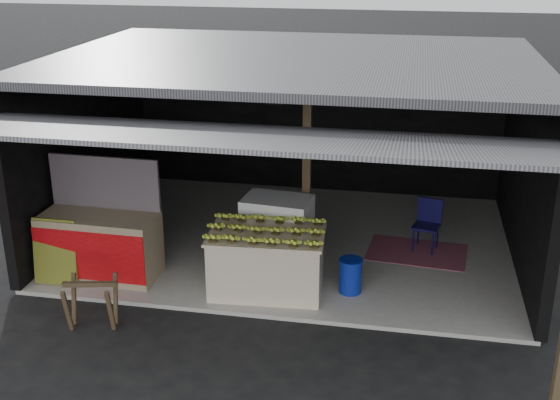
% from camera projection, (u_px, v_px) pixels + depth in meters
% --- Properties ---
extents(ground, '(80.00, 80.00, 0.00)m').
position_uv_depth(ground, '(260.00, 319.00, 9.17)').
color(ground, black).
rests_on(ground, ground).
extents(concrete_slab, '(7.00, 5.00, 0.06)m').
position_uv_depth(concrete_slab, '(293.00, 240.00, 11.46)').
color(concrete_slab, gray).
rests_on(concrete_slab, ground).
extents(shophouse, '(7.40, 7.29, 3.02)m').
position_uv_depth(shophouse, '(297.00, 111.00, 11.01)').
color(shophouse, black).
rests_on(shophouse, ground).
extents(banana_table, '(1.63, 1.06, 0.87)m').
position_uv_depth(banana_table, '(267.00, 262.00, 9.61)').
color(banana_table, silver).
rests_on(banana_table, concrete_slab).
extents(banana_pile, '(1.50, 0.96, 0.17)m').
position_uv_depth(banana_pile, '(266.00, 228.00, 9.43)').
color(banana_pile, gold).
rests_on(banana_pile, banana_table).
extents(white_crate, '(1.03, 0.76, 1.08)m').
position_uv_depth(white_crate, '(277.00, 232.00, 10.31)').
color(white_crate, white).
rests_on(white_crate, concrete_slab).
extents(neighbor_stall, '(1.67, 0.78, 1.71)m').
position_uv_depth(neighbor_stall, '(100.00, 242.00, 10.05)').
color(neighbor_stall, '#998466').
rests_on(neighbor_stall, concrete_slab).
extents(green_signboard, '(0.64, 0.17, 0.96)m').
position_uv_depth(green_signboard, '(55.00, 252.00, 9.82)').
color(green_signboard, black).
rests_on(green_signboard, concrete_slab).
extents(sawhorse, '(0.69, 0.68, 0.65)m').
position_uv_depth(sawhorse, '(91.00, 299.00, 8.82)').
color(sawhorse, '#463723').
rests_on(sawhorse, ground).
extents(water_barrel, '(0.31, 0.31, 0.46)m').
position_uv_depth(water_barrel, '(350.00, 277.00, 9.66)').
color(water_barrel, navy).
rests_on(water_barrel, concrete_slab).
extents(plastic_chair, '(0.47, 0.47, 0.81)m').
position_uv_depth(plastic_chair, '(428.00, 220.00, 10.92)').
color(plastic_chair, '#0D0A39').
rests_on(plastic_chair, concrete_slab).
extents(magenta_rug, '(1.59, 1.14, 0.01)m').
position_uv_depth(magenta_rug, '(417.00, 252.00, 10.93)').
color(magenta_rug, maroon).
rests_on(magenta_rug, concrete_slab).
extents(picture_frames, '(1.62, 0.04, 0.46)m').
position_uv_depth(picture_frames, '(307.00, 94.00, 13.01)').
color(picture_frames, black).
rests_on(picture_frames, shophouse).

